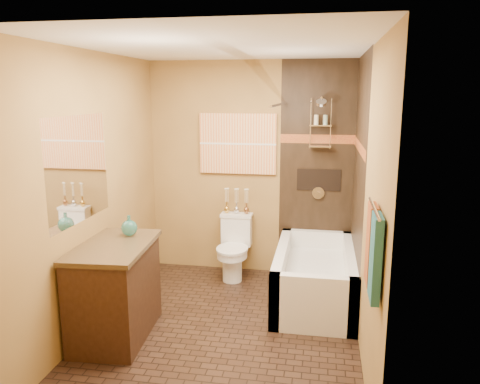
% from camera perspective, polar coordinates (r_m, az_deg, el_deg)
% --- Properties ---
extents(floor, '(3.00, 3.00, 0.00)m').
position_cam_1_polar(floor, '(4.50, -1.85, -16.24)').
color(floor, black).
rests_on(floor, ground).
extents(wall_left, '(0.02, 3.00, 2.50)m').
position_cam_1_polar(wall_left, '(4.47, -17.21, 0.09)').
color(wall_left, '#AA8242').
rests_on(wall_left, floor).
extents(wall_right, '(0.02, 3.00, 2.50)m').
position_cam_1_polar(wall_right, '(4.00, 15.12, -1.15)').
color(wall_right, '#AA8242').
rests_on(wall_right, floor).
extents(wall_back, '(2.40, 0.02, 2.50)m').
position_cam_1_polar(wall_back, '(5.51, 1.27, 2.80)').
color(wall_back, '#AA8242').
rests_on(wall_back, floor).
extents(wall_front, '(2.40, 0.02, 2.50)m').
position_cam_1_polar(wall_front, '(2.67, -8.72, -7.38)').
color(wall_front, '#AA8242').
rests_on(wall_front, floor).
extents(ceiling, '(3.00, 3.00, 0.00)m').
position_cam_1_polar(ceiling, '(3.99, -2.10, 17.31)').
color(ceiling, silver).
rests_on(ceiling, wall_back).
extents(alcove_tile_back, '(0.85, 0.01, 2.50)m').
position_cam_1_polar(alcove_tile_back, '(5.44, 9.35, 2.52)').
color(alcove_tile_back, black).
rests_on(alcove_tile_back, wall_back).
extents(alcove_tile_right, '(0.01, 1.50, 2.50)m').
position_cam_1_polar(alcove_tile_right, '(4.73, 14.22, 0.89)').
color(alcove_tile_right, black).
rests_on(alcove_tile_right, wall_right).
extents(mosaic_band_back, '(0.85, 0.01, 0.10)m').
position_cam_1_polar(mosaic_band_back, '(5.38, 9.48, 6.39)').
color(mosaic_band_back, maroon).
rests_on(mosaic_band_back, alcove_tile_back).
extents(mosaic_band_right, '(0.01, 1.50, 0.10)m').
position_cam_1_polar(mosaic_band_right, '(4.67, 14.33, 5.35)').
color(mosaic_band_right, maroon).
rests_on(mosaic_band_right, alcove_tile_right).
extents(alcove_niche, '(0.50, 0.01, 0.25)m').
position_cam_1_polar(alcove_niche, '(5.45, 9.58, 1.46)').
color(alcove_niche, black).
rests_on(alcove_niche, alcove_tile_back).
extents(shower_fixtures, '(0.24, 0.33, 1.16)m').
position_cam_1_polar(shower_fixtures, '(5.28, 9.76, 6.77)').
color(shower_fixtures, silver).
rests_on(shower_fixtures, floor).
extents(curtain_rod, '(0.03, 1.55, 0.03)m').
position_cam_1_polar(curtain_rod, '(4.65, 4.83, 10.59)').
color(curtain_rod, silver).
rests_on(curtain_rod, wall_back).
extents(towel_bar, '(0.02, 0.55, 0.02)m').
position_cam_1_polar(towel_bar, '(2.93, 16.06, -1.90)').
color(towel_bar, silver).
rests_on(towel_bar, wall_right).
extents(towel_teal, '(0.05, 0.22, 0.52)m').
position_cam_1_polar(towel_teal, '(2.88, 16.20, -7.74)').
color(towel_teal, '#1F5669').
rests_on(towel_teal, towel_bar).
extents(towel_rust, '(0.05, 0.22, 0.52)m').
position_cam_1_polar(towel_rust, '(3.13, 15.72, -6.15)').
color(towel_rust, '#8F3D1A').
rests_on(towel_rust, towel_bar).
extents(sunset_painting, '(0.90, 0.04, 0.70)m').
position_cam_1_polar(sunset_painting, '(5.47, -0.27, 5.90)').
color(sunset_painting, orange).
rests_on(sunset_painting, wall_back).
extents(vanity_mirror, '(0.01, 1.00, 0.90)m').
position_cam_1_polar(vanity_mirror, '(4.17, -19.06, 2.64)').
color(vanity_mirror, white).
rests_on(vanity_mirror, wall_left).
extents(bathtub, '(0.80, 1.50, 0.55)m').
position_cam_1_polar(bathtub, '(5.01, 9.10, -10.58)').
color(bathtub, white).
rests_on(bathtub, floor).
extents(toilet, '(0.37, 0.55, 0.73)m').
position_cam_1_polar(toilet, '(5.49, -0.73, -6.72)').
color(toilet, white).
rests_on(toilet, floor).
extents(vanity, '(0.66, 1.01, 0.85)m').
position_cam_1_polar(vanity, '(4.34, -14.98, -11.49)').
color(vanity, black).
rests_on(vanity, floor).
extents(teal_bottle, '(0.16, 0.16, 0.23)m').
position_cam_1_polar(teal_bottle, '(4.37, -13.36, -4.02)').
color(teal_bottle, '#267265').
rests_on(teal_bottle, vanity).
extents(bud_vases, '(0.30, 0.06, 0.29)m').
position_cam_1_polar(bud_vases, '(5.50, -0.42, -1.02)').
color(bud_vases, gold).
rests_on(bud_vases, toilet).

